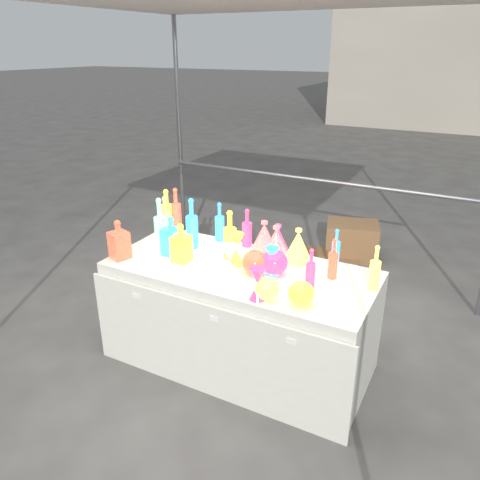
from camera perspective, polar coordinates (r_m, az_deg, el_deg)
The scene contains 31 objects.
ground at distance 3.53m, azimuth 0.00°, elevation -14.37°, with size 80.00×80.00×0.00m, color slate.
display_table at distance 3.32m, azimuth -0.08°, elevation -9.28°, with size 1.84×0.83×0.75m.
cardboard_box_closed at distance 5.16m, azimuth 13.45°, elevation -0.04°, with size 0.54×0.39×0.39m, color olive.
cardboard_box_flat at distance 5.04m, azimuth 10.24°, elevation -2.37°, with size 0.71×0.51×0.06m, color olive.
bottle_0 at distance 3.77m, azimuth -8.91°, elevation 3.64°, with size 0.09×0.09×0.34m, color red, non-canonical shape.
bottle_1 at distance 3.52m, azimuth -2.50°, elevation 2.25°, with size 0.07×0.07×0.30m, color #198E38, non-canonical shape.
bottle_2 at distance 3.72m, azimuth -7.80°, elevation 3.64°, with size 0.08×0.08×0.36m, color orange, non-canonical shape.
bottle_3 at distance 3.42m, azimuth 0.86°, elevation 1.52°, with size 0.07×0.07×0.29m, color #1A399C, non-canonical shape.
bottle_4 at distance 3.61m, azimuth -9.06°, elevation 2.77°, with size 0.08×0.08×0.33m, color #11636D, non-canonical shape.
bottle_5 at distance 3.38m, azimuth -9.71°, elevation 1.88°, with size 0.09×0.09×0.40m, color #D0297D, non-canonical shape.
bottle_6 at distance 3.22m, azimuth -1.25°, elevation 0.68°, with size 0.09×0.09×0.35m, color red, non-canonical shape.
bottle_7 at distance 3.41m, azimuth -5.89°, elevation 2.08°, with size 0.09×0.09×0.38m, color #198E38, non-canonical shape.
decanter_0 at distance 3.21m, azimuth -7.20°, elevation -0.31°, with size 0.11×0.11×0.27m, color red, non-canonical shape.
decanter_1 at distance 3.33m, azimuth -14.55°, elevation 0.08°, with size 0.12×0.12×0.28m, color orange, non-canonical shape.
decanter_2 at distance 3.31m, azimuth -8.35°, elevation 0.51°, with size 0.12×0.12×0.29m, color #198E38, non-canonical shape.
hourglass_1 at distance 2.72m, azimuth 2.16°, elevation -5.38°, with size 0.10×0.10×0.20m, color #1A399C, non-canonical shape.
hourglass_3 at distance 2.99m, azimuth -1.25°, elevation -2.51°, with size 0.11×0.11×0.21m, color #D0297D, non-canonical shape.
hourglass_4 at distance 3.13m, azimuth -0.51°, elevation -1.16°, with size 0.11×0.11×0.23m, color red, non-canonical shape.
hourglass_5 at distance 3.01m, azimuth 3.90°, elevation -2.58°, with size 0.10×0.10×0.19m, color #198E38, non-canonical shape.
globe_0 at distance 2.71m, azimuth 7.45°, elevation -6.61°, with size 0.15×0.15×0.12m, color red, non-canonical shape.
globe_1 at distance 2.75m, azimuth 3.30°, elevation -6.03°, with size 0.15×0.15×0.12m, color #11636D, non-canonical shape.
globe_2 at distance 3.04m, azimuth 1.84°, elevation -2.87°, with size 0.18×0.18×0.14m, color orange, non-canonical shape.
globe_3 at distance 3.04m, azimuth 4.20°, elevation -2.87°, with size 0.18×0.18×0.15m, color #1A399C, non-canonical shape.
lampshade_0 at distance 3.22m, azimuth 4.40°, elevation -0.33°, with size 0.21×0.21×0.25m, color yellow, non-canonical shape.
lampshade_1 at distance 3.30m, azimuth 2.96°, elevation 0.29°, with size 0.21×0.21×0.25m, color yellow, non-canonical shape.
lampshade_2 at distance 3.26m, azimuth 4.61°, elevation -0.09°, with size 0.20×0.20×0.24m, color #1A399C, non-canonical shape.
lampshade_3 at distance 3.21m, azimuth 7.09°, elevation -0.61°, with size 0.20×0.20×0.24m, color #11636D, non-canonical shape.
bottle_8 at distance 3.21m, azimuth 11.63°, elevation -0.79°, with size 0.06×0.06×0.25m, color #198E38, non-canonical shape.
bottle_9 at distance 3.01m, azimuth 11.31°, elevation -2.23°, with size 0.06×0.06×0.27m, color orange, non-canonical shape.
bottle_10 at distance 2.86m, azimuth 8.61°, elevation -3.47°, with size 0.06×0.06×0.26m, color #1A399C, non-canonical shape.
bottle_11 at distance 2.92m, azimuth 16.15°, elevation -3.25°, with size 0.07×0.07×0.29m, color #11636D, non-canonical shape.
Camera 1 is at (1.32, -2.50, 2.12)m, focal length 35.00 mm.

